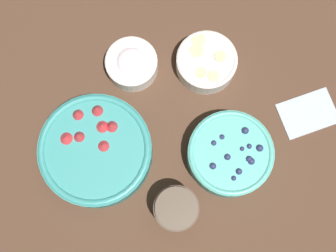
# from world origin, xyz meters

# --- Properties ---
(ground_plane) EXTENTS (4.00, 4.00, 0.00)m
(ground_plane) POSITION_xyz_m (0.00, 0.00, 0.00)
(ground_plane) COLOR #4C3323
(bowl_strawberries) EXTENTS (0.25, 0.25, 0.09)m
(bowl_strawberries) POSITION_xyz_m (-0.26, -0.08, 0.04)
(bowl_strawberries) COLOR teal
(bowl_strawberries) RESTS_ON ground_plane
(bowl_blueberries) EXTENTS (0.19, 0.19, 0.07)m
(bowl_blueberries) POSITION_xyz_m (0.04, -0.10, 0.04)
(bowl_blueberries) COLOR #56B7A8
(bowl_blueberries) RESTS_ON ground_plane
(bowl_bananas) EXTENTS (0.14, 0.14, 0.05)m
(bowl_bananas) POSITION_xyz_m (-0.00, 0.12, 0.03)
(bowl_bananas) COLOR silver
(bowl_bananas) RESTS_ON ground_plane
(bowl_cream) EXTENTS (0.12, 0.12, 0.06)m
(bowl_cream) POSITION_xyz_m (-0.17, 0.12, 0.03)
(bowl_cream) COLOR white
(bowl_cream) RESTS_ON ground_plane
(jar_chocolate) EXTENTS (0.10, 0.10, 0.09)m
(jar_chocolate) POSITION_xyz_m (-0.09, -0.21, 0.04)
(jar_chocolate) COLOR brown
(jar_chocolate) RESTS_ON ground_plane
(napkin) EXTENTS (0.15, 0.12, 0.01)m
(napkin) POSITION_xyz_m (0.23, -0.01, 0.00)
(napkin) COLOR #B2BCC6
(napkin) RESTS_ON ground_plane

